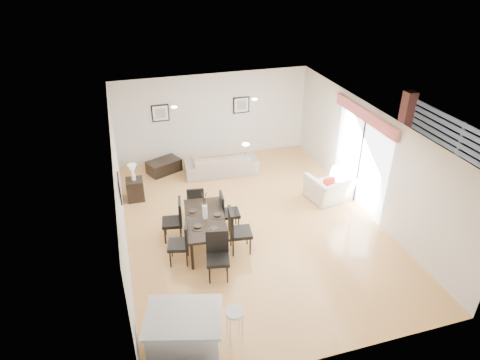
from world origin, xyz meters
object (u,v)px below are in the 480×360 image
object	(u,v)px
coffee_table	(164,166)
kitchen_island	(185,334)
dining_chair_foot	(196,201)
dining_chair_efar	(226,210)
sofa	(221,164)
dining_chair_wnear	(182,241)
side_table	(135,190)
dining_chair_enear	(236,228)
dining_chair_head	(218,252)
dining_chair_wfar	(176,218)
bar_stool	(235,315)
dining_table	(205,221)
armchair	(330,188)

from	to	relation	value
coffee_table	kitchen_island	distance (m)	6.64
dining_chair_foot	coffee_table	distance (m)	2.79
kitchen_island	dining_chair_foot	bearing A→B (deg)	91.33
dining_chair_efar	sofa	bearing A→B (deg)	-6.25
dining_chair_wnear	side_table	world-z (taller)	dining_chair_wnear
dining_chair_enear	dining_chair_head	xyz separation A→B (m)	(-0.58, -0.64, -0.03)
dining_chair_wnear	dining_chair_foot	size ratio (longest dim) A/B	1.08
dining_chair_wfar	bar_stool	world-z (taller)	dining_chair_wfar
side_table	bar_stool	distance (m)	5.42
dining_chair_head	dining_chair_wfar	bearing A→B (deg)	124.46
dining_chair_wnear	dining_chair_efar	bearing A→B (deg)	139.25
dining_table	kitchen_island	world-z (taller)	kitchen_island
armchair	dining_chair_foot	world-z (taller)	dining_chair_foot
sofa	dining_chair_enear	world-z (taller)	dining_chair_enear
dining_table	dining_chair_efar	distance (m)	0.75
kitchen_island	bar_stool	distance (m)	0.87
sofa	coffee_table	xyz separation A→B (m)	(-1.63, 0.55, -0.12)
armchair	dining_chair_wnear	distance (m)	4.44
dining_chair_head	dining_chair_foot	size ratio (longest dim) A/B	1.12
dining_chair_enear	coffee_table	size ratio (longest dim) A/B	1.13
dining_table	dining_chair_efar	size ratio (longest dim) A/B	1.84
dining_chair_wnear	dining_chair_head	bearing A→B (deg)	58.53
sofa	bar_stool	world-z (taller)	bar_stool
coffee_table	dining_table	bearing A→B (deg)	-107.54
dining_chair_head	side_table	world-z (taller)	dining_chair_head
sofa	kitchen_island	bearing A→B (deg)	74.02
armchair	dining_chair_head	world-z (taller)	dining_chair_head
armchair	side_table	xyz separation A→B (m)	(-4.98, 1.48, -0.06)
dining_chair_head	kitchen_island	distance (m)	2.01
dining_table	dining_chair_enear	size ratio (longest dim) A/B	1.68
dining_chair_enear	dining_table	bearing A→B (deg)	62.41
dining_chair_enear	dining_chair_efar	size ratio (longest dim) A/B	1.10
dining_chair_wnear	kitchen_island	size ratio (longest dim) A/B	0.69
armchair	side_table	world-z (taller)	armchair
dining_chair_wfar	side_table	distance (m)	2.20
dining_chair_enear	kitchen_island	world-z (taller)	dining_chair_enear
coffee_table	bar_stool	distance (m)	6.63
armchair	bar_stool	xyz separation A→B (m)	(-3.72, -3.79, 0.26)
dining_table	bar_stool	bearing A→B (deg)	-85.91
armchair	dining_chair_wnear	world-z (taller)	dining_chair_wnear
dining_table	dining_chair_wnear	distance (m)	0.76
dining_chair_head	bar_stool	bearing A→B (deg)	-82.78
dining_table	armchair	bearing A→B (deg)	21.75
dining_chair_head	sofa	bearing A→B (deg)	86.61
bar_stool	dining_chair_enear	bearing A→B (deg)	73.31
dining_chair_efar	dining_chair_wnear	bearing A→B (deg)	131.64
sofa	dining_chair_head	bearing A→B (deg)	78.52
dining_chair_wfar	dining_chair_enear	xyz separation A→B (m)	(1.20, -0.84, 0.03)
armchair	dining_table	distance (m)	3.74
armchair	kitchen_island	xyz separation A→B (m)	(-4.57, -3.79, 0.08)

